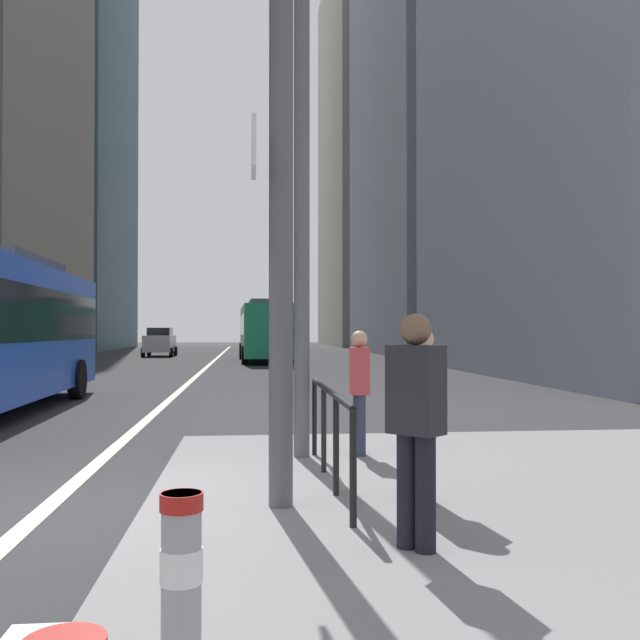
# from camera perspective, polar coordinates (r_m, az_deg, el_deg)

# --- Properties ---
(ground_plane) EXTENTS (160.00, 160.00, 0.00)m
(ground_plane) POSITION_cam_1_polar(r_m,az_deg,el_deg) (26.83, -10.07, -4.58)
(ground_plane) COLOR #303033
(lane_centre_line) EXTENTS (0.20, 80.00, 0.01)m
(lane_centre_line) POSITION_cam_1_polar(r_m,az_deg,el_deg) (36.79, -8.93, -3.57)
(lane_centre_line) COLOR beige
(lane_centre_line) RESTS_ON ground
(office_tower_left_far) EXTENTS (11.46, 21.06, 52.86)m
(office_tower_left_far) POSITION_cam_1_polar(r_m,az_deg,el_deg) (75.44, -20.36, 18.28)
(office_tower_left_far) COLOR slate
(office_tower_left_far) RESTS_ON ground
(office_tower_right_mid) EXTENTS (11.04, 23.82, 53.94)m
(office_tower_right_mid) POSITION_cam_1_polar(r_m,az_deg,el_deg) (60.89, 9.81, 23.61)
(office_tower_right_mid) COLOR slate
(office_tower_right_mid) RESTS_ON ground
(office_tower_right_far) EXTENTS (11.12, 24.89, 45.47)m
(office_tower_right_far) POSITION_cam_1_polar(r_m,az_deg,el_deg) (86.50, 4.44, 13.17)
(office_tower_right_far) COLOR gray
(office_tower_right_far) RESTS_ON ground
(city_bus_red_receding) EXTENTS (2.93, 10.66, 3.40)m
(city_bus_red_receding) POSITION_cam_1_polar(r_m,az_deg,el_deg) (39.68, -4.54, -0.73)
(city_bus_red_receding) COLOR #198456
(city_bus_red_receding) RESTS_ON ground
(car_oncoming_mid) EXTENTS (2.05, 4.23, 1.94)m
(car_oncoming_mid) POSITION_cam_1_polar(r_m,az_deg,el_deg) (48.78, -12.90, -1.74)
(car_oncoming_mid) COLOR silver
(car_oncoming_mid) RESTS_ON ground
(car_receding_near) EXTENTS (2.13, 4.40, 1.94)m
(car_receding_near) POSITION_cam_1_polar(r_m,az_deg,el_deg) (57.96, -3.42, -1.62)
(car_receding_near) COLOR black
(car_receding_near) RESTS_ON ground
(traffic_signal_gantry) EXTENTS (6.60, 0.65, 6.00)m
(traffic_signal_gantry) POSITION_cam_1_polar(r_m,az_deg,el_deg) (7.06, -22.59, 19.07)
(traffic_signal_gantry) COLOR #515156
(traffic_signal_gantry) RESTS_ON median_island
(street_lamp_post) EXTENTS (5.50, 0.32, 8.00)m
(street_lamp_post) POSITION_cam_1_polar(r_m,az_deg,el_deg) (9.54, -1.49, 20.96)
(street_lamp_post) COLOR #56565B
(street_lamp_post) RESTS_ON median_island
(bollard_left) EXTENTS (0.20, 0.20, 0.86)m
(bollard_left) POSITION_cam_1_polar(r_m,az_deg,el_deg) (3.40, -11.22, -19.86)
(bollard_left) COLOR #99999E
(bollard_left) RESTS_ON median_island
(pedestrian_railing) EXTENTS (0.06, 3.37, 0.98)m
(pedestrian_railing) POSITION_cam_1_polar(r_m,az_deg,el_deg) (7.37, 0.77, -7.81)
(pedestrian_railing) COLOR black
(pedestrian_railing) RESTS_ON median_island
(pedestrian_waiting) EXTENTS (0.27, 0.40, 1.59)m
(pedestrian_waiting) POSITION_cam_1_polar(r_m,az_deg,el_deg) (9.01, 3.22, -5.42)
(pedestrian_waiting) COLOR #2D334C
(pedestrian_waiting) RESTS_ON median_island
(pedestrian_walking) EXTENTS (0.44, 0.44, 1.62)m
(pedestrian_walking) POSITION_cam_1_polar(r_m,az_deg,el_deg) (6.56, 8.30, -6.94)
(pedestrian_walking) COLOR #423D38
(pedestrian_walking) RESTS_ON median_island
(pedestrian_far) EXTENTS (0.43, 0.44, 1.71)m
(pedestrian_far) POSITION_cam_1_polar(r_m,az_deg,el_deg) (5.17, 7.81, -7.92)
(pedestrian_far) COLOR black
(pedestrian_far) RESTS_ON median_island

